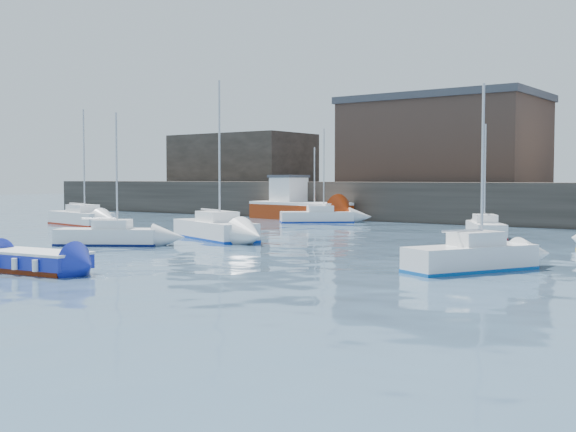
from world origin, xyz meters
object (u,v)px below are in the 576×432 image
Objects in this scene: fishing_boat at (297,205)px; blue_dinghy at (36,260)px; sailboat_c at (471,257)px; buoy_far at (242,239)px; sailboat_e at (81,218)px; sailboat_a at (108,236)px; buoy_near at (109,246)px; sailboat_f at (486,228)px; buoy_mid at (493,269)px; sailboat_b at (215,229)px; sailboat_h at (317,216)px.

blue_dinghy is at bearing -69.98° from fishing_boat.
fishing_boat is 1.36× the size of sailboat_c.
sailboat_e is at bearing 172.91° from buoy_far.
sailboat_a is 0.58m from buoy_near.
sailboat_e reaches higher than buoy_near.
sailboat_f is (6.92, 24.48, 0.03)m from blue_dinghy.
sailboat_e reaches higher than buoy_far.
buoy_near is 7.54m from buoy_far.
buoy_mid is at bearing -41.90° from fishing_boat.
sailboat_f is 20.79m from buoy_near.
blue_dinghy is 26.27m from sailboat_e.
buoy_far is (16.57, -2.06, -0.53)m from sailboat_e.
sailboat_b reaches higher than blue_dinghy.
sailboat_c is 1.15m from buoy_mid.
sailboat_a is at bearing -76.84° from fishing_boat.
sailboat_b reaches higher than fishing_boat.
fishing_boat is at bearing 136.38° from sailboat_c.
buoy_near is 18.62m from buoy_mid.
sailboat_h reaches higher than fishing_boat.
sailboat_c is at bearing 4.20° from buoy_near.
buoy_far is (-10.19, -9.32, -0.45)m from sailboat_f.
buoy_mid is (18.49, 2.25, 0.00)m from buoy_near.
sailboat_h is (3.62, -2.53, -0.65)m from fishing_boat.
sailboat_e is at bearing 146.87° from sailboat_a.
buoy_mid is at bearing 63.28° from sailboat_c.
buoy_near is (-1.61, -5.92, -0.55)m from sailboat_b.
sailboat_h reaches higher than blue_dinghy.
buoy_near is at bearing -173.07° from buoy_mid.
sailboat_a is 0.81× the size of sailboat_e.
sailboat_h is at bearing 95.97° from buoy_near.
sailboat_e reaches higher than blue_dinghy.
fishing_boat reaches higher than blue_dinghy.
fishing_boat reaches higher than buoy_far.
buoy_mid is (12.64, 10.32, -0.42)m from blue_dinghy.
fishing_boat is 1.39× the size of sailboat_a.
buoy_near is (0.29, -0.20, -0.46)m from sailboat_a.
sailboat_h is at bearing 105.29° from blue_dinghy.
buoy_mid is at bearing -12.30° from sailboat_b.
sailboat_c is 15.29× the size of buoy_far.
sailboat_f is at bearing 42.44° from buoy_far.
blue_dinghy is 9.98m from buoy_near.
blue_dinghy is 16.32m from buoy_mid.
fishing_boat is 25.55× the size of buoy_mid.
sailboat_a is at bearing -112.56° from buoy_far.
sailboat_e reaches higher than fishing_boat.
sailboat_b reaches higher than buoy_mid.
sailboat_h is 15.28m from buoy_far.
sailboat_e reaches higher than buoy_mid.
sailboat_a reaches higher than fishing_boat.
buoy_mid is at bearing 39.24° from blue_dinghy.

